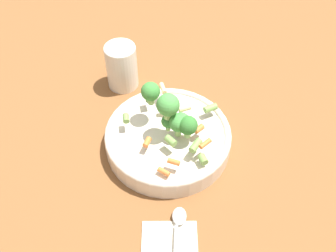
{
  "coord_description": "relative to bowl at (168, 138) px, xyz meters",
  "views": [
    {
      "loc": [
        -0.06,
        -0.51,
        0.66
      ],
      "look_at": [
        0.0,
        0.0,
        0.06
      ],
      "focal_mm": 42.0,
      "sensor_mm": 36.0,
      "label": 1
    }
  ],
  "objects": [
    {
      "name": "ground_plane",
      "position": [
        0.0,
        0.0,
        -0.03
      ],
      "size": [
        3.0,
        3.0,
        0.0
      ],
      "primitive_type": "plane",
      "color": "brown"
    },
    {
      "name": "pasta_salad",
      "position": [
        0.01,
        -0.0,
        0.07
      ],
      "size": [
        0.2,
        0.22,
        0.1
      ],
      "color": "#8CB766",
      "rests_on": "bowl"
    },
    {
      "name": "bowl",
      "position": [
        0.0,
        0.0,
        0.0
      ],
      "size": [
        0.26,
        0.26,
        0.05
      ],
      "color": "beige",
      "rests_on": "ground_plane"
    },
    {
      "name": "spoon",
      "position": [
        -0.01,
        -0.21,
        -0.01
      ],
      "size": [
        0.05,
        0.19,
        0.01
      ],
      "rotation": [
        0.0,
        0.0,
        7.69
      ],
      "color": "silver",
      "rests_on": "napkin"
    },
    {
      "name": "cup",
      "position": [
        -0.08,
        0.2,
        0.03
      ],
      "size": [
        0.07,
        0.07,
        0.11
      ],
      "color": "silver",
      "rests_on": "ground_plane"
    }
  ]
}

